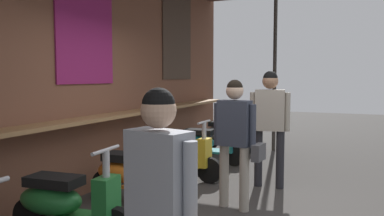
% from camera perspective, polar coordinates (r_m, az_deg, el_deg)
% --- Properties ---
extents(ground_plane, '(29.26, 29.26, 0.00)m').
position_cam_1_polar(ground_plane, '(4.84, 2.72, -15.28)').
color(ground_plane, '#383533').
extents(market_stall_facade, '(10.45, 2.10, 3.77)m').
position_cam_1_polar(market_stall_facade, '(5.54, -16.23, 8.56)').
color(market_stall_facade, brown).
rests_on(market_stall_facade, ground_plane).
extents(scooter_green, '(0.50, 1.40, 0.97)m').
position_cam_1_polar(scooter_green, '(4.21, -18.11, -13.00)').
color(scooter_green, '#237533').
rests_on(scooter_green, ground_plane).
extents(scooter_orange, '(0.46, 1.40, 0.97)m').
position_cam_1_polar(scooter_orange, '(5.20, -8.62, -9.46)').
color(scooter_orange, orange).
rests_on(scooter_orange, ground_plane).
extents(scooter_yellow, '(0.46, 1.40, 0.97)m').
position_cam_1_polar(scooter_yellow, '(6.31, -2.31, -6.92)').
color(scooter_yellow, gold).
rests_on(scooter_yellow, ground_plane).
extents(scooter_teal, '(0.46, 1.40, 0.97)m').
position_cam_1_polar(scooter_teal, '(7.45, 1.93, -5.15)').
color(scooter_teal, '#197075').
rests_on(scooter_teal, ground_plane).
extents(scooter_silver, '(0.47, 1.40, 0.97)m').
position_cam_1_polar(scooter_silver, '(8.68, 5.12, -3.79)').
color(scooter_silver, '#B2B5BA').
rests_on(scooter_silver, ground_plane).
extents(shopper_with_handbag, '(0.36, 0.65, 1.58)m').
position_cam_1_polar(shopper_with_handbag, '(2.36, -4.50, -12.54)').
color(shopper_with_handbag, '#ADA393').
rests_on(shopper_with_handbag, ground_plane).
extents(shopper_browsing, '(0.27, 0.65, 1.61)m').
position_cam_1_polar(shopper_browsing, '(4.84, 6.40, -3.44)').
color(shopper_browsing, '#ADA393').
rests_on(shopper_browsing, ground_plane).
extents(shopper_passing, '(0.27, 0.58, 1.73)m').
position_cam_1_polar(shopper_passing, '(5.87, 11.30, -1.08)').
color(shopper_passing, '#232328').
rests_on(shopper_passing, ground_plane).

